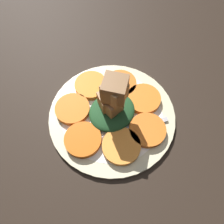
% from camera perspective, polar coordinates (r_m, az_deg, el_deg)
% --- Properties ---
extents(table_slab, '(1.20, 1.20, 0.02)m').
position_cam_1_polar(table_slab, '(0.53, 0.00, -1.57)').
color(table_slab, black).
rests_on(table_slab, ground).
extents(plate, '(0.30, 0.30, 0.01)m').
position_cam_1_polar(plate, '(0.52, 0.00, -0.82)').
color(plate, beige).
rests_on(plate, table_slab).
extents(carrot_slice_0, '(0.08, 0.08, 0.01)m').
position_cam_1_polar(carrot_slice_0, '(0.55, 2.18, 7.32)').
color(carrot_slice_0, orange).
rests_on(carrot_slice_0, plate).
extents(carrot_slice_1, '(0.08, 0.08, 0.01)m').
position_cam_1_polar(carrot_slice_1, '(0.55, -5.52, 6.96)').
color(carrot_slice_1, orange).
rests_on(carrot_slice_1, plate).
extents(carrot_slice_2, '(0.08, 0.08, 0.01)m').
position_cam_1_polar(carrot_slice_2, '(0.52, -10.26, 0.79)').
color(carrot_slice_2, orange).
rests_on(carrot_slice_2, plate).
extents(carrot_slice_3, '(0.08, 0.08, 0.01)m').
position_cam_1_polar(carrot_slice_3, '(0.49, -7.60, -7.14)').
color(carrot_slice_3, '#D56013').
rests_on(carrot_slice_3, plate).
extents(carrot_slice_4, '(0.08, 0.08, 0.01)m').
position_cam_1_polar(carrot_slice_4, '(0.48, 2.43, -8.90)').
color(carrot_slice_4, orange).
rests_on(carrot_slice_4, plate).
extents(carrot_slice_5, '(0.08, 0.08, 0.01)m').
position_cam_1_polar(carrot_slice_5, '(0.50, 9.23, -4.67)').
color(carrot_slice_5, orange).
rests_on(carrot_slice_5, plate).
extents(carrot_slice_6, '(0.08, 0.08, 0.01)m').
position_cam_1_polar(carrot_slice_6, '(0.53, 8.22, 3.41)').
color(carrot_slice_6, orange).
rests_on(carrot_slice_6, plate).
extents(center_pile, '(0.11, 0.10, 0.12)m').
position_cam_1_polar(center_pile, '(0.48, 0.07, 2.27)').
color(center_pile, '#1E4723').
rests_on(center_pile, plate).
extents(fork, '(0.17, 0.09, 0.00)m').
position_cam_1_polar(fork, '(0.50, 4.67, -4.77)').
color(fork, '#B2B2B7').
rests_on(fork, plate).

